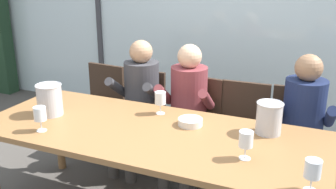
% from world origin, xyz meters
% --- Properties ---
extents(ground, '(14.00, 14.00, 0.00)m').
position_xyz_m(ground, '(0.00, 1.00, 0.00)').
color(ground, '#4C4742').
extents(window_glass_panel, '(7.61, 0.03, 2.60)m').
position_xyz_m(window_glass_panel, '(0.00, 2.10, 1.30)').
color(window_glass_panel, silver).
rests_on(window_glass_panel, ground).
extents(window_mullion_left, '(0.06, 0.06, 2.60)m').
position_xyz_m(window_mullion_left, '(-1.71, 2.08, 1.30)').
color(window_mullion_left, '#38383D').
rests_on(window_mullion_left, ground).
extents(hillside_vineyard, '(13.61, 2.40, 1.42)m').
position_xyz_m(hillside_vineyard, '(0.00, 5.53, 0.71)').
color(hillside_vineyard, '#386633').
rests_on(hillside_vineyard, ground).
extents(dining_table, '(2.41, 0.96, 0.74)m').
position_xyz_m(dining_table, '(0.00, 0.00, 0.67)').
color(dining_table, olive).
rests_on(dining_table, ground).
extents(chair_near_curtain, '(0.48, 0.48, 0.86)m').
position_xyz_m(chair_near_curtain, '(-0.98, 0.91, 0.50)').
color(chair_near_curtain, '#332319').
rests_on(chair_near_curtain, ground).
extents(chair_left_of_center, '(0.44, 0.44, 0.86)m').
position_xyz_m(chair_left_of_center, '(-0.51, 0.87, 0.50)').
color(chair_left_of_center, '#332319').
rests_on(chair_left_of_center, ground).
extents(chair_center, '(0.49, 0.49, 0.86)m').
position_xyz_m(chair_center, '(0.04, 0.88, 0.50)').
color(chair_center, '#332319').
rests_on(chair_center, ground).
extents(chair_right_of_center, '(0.46, 0.46, 0.86)m').
position_xyz_m(chair_right_of_center, '(0.47, 0.87, 0.50)').
color(chair_right_of_center, '#332319').
rests_on(chair_right_of_center, ground).
extents(chair_near_window_right, '(0.49, 0.49, 0.86)m').
position_xyz_m(chair_near_window_right, '(0.91, 0.92, 0.50)').
color(chair_near_window_right, '#332319').
rests_on(chair_near_window_right, ground).
extents(person_charcoal_jacket, '(0.47, 0.62, 1.18)m').
position_xyz_m(person_charcoal_jacket, '(-0.47, 0.76, 0.67)').
color(person_charcoal_jacket, '#38383D').
rests_on(person_charcoal_jacket, ground).
extents(person_maroon_top, '(0.48, 0.63, 1.18)m').
position_xyz_m(person_maroon_top, '(-0.00, 0.76, 0.67)').
color(person_maroon_top, brown).
rests_on(person_maroon_top, ground).
extents(person_navy_polo, '(0.48, 0.62, 1.18)m').
position_xyz_m(person_navy_polo, '(0.96, 0.76, 0.67)').
color(person_navy_polo, '#192347').
rests_on(person_navy_polo, ground).
extents(ice_bucket_primary, '(0.19, 0.19, 0.24)m').
position_xyz_m(ice_bucket_primary, '(-0.81, -0.03, 0.86)').
color(ice_bucket_primary, '#B7B7BC').
rests_on(ice_bucket_primary, dining_table).
extents(ice_bucket_secondary, '(0.18, 0.18, 0.22)m').
position_xyz_m(ice_bucket_secondary, '(0.77, 0.28, 0.85)').
color(ice_bucket_secondary, '#B7B7BC').
rests_on(ice_bucket_secondary, dining_table).
extents(tasting_bowl, '(0.17, 0.17, 0.05)m').
position_xyz_m(tasting_bowl, '(0.24, 0.20, 0.76)').
color(tasting_bowl, silver).
rests_on(tasting_bowl, dining_table).
extents(wine_glass_by_left_taster, '(0.08, 0.08, 0.17)m').
position_xyz_m(wine_glass_by_left_taster, '(1.08, -0.35, 0.86)').
color(wine_glass_by_left_taster, silver).
rests_on(wine_glass_by_left_taster, dining_table).
extents(wine_glass_near_bucket, '(0.08, 0.08, 0.17)m').
position_xyz_m(wine_glass_near_bucket, '(0.71, -0.14, 0.86)').
color(wine_glass_near_bucket, silver).
rests_on(wine_glass_near_bucket, dining_table).
extents(wine_glass_center_pour, '(0.08, 0.08, 0.17)m').
position_xyz_m(wine_glass_center_pour, '(-0.05, 0.32, 0.86)').
color(wine_glass_center_pour, silver).
rests_on(wine_glass_center_pour, dining_table).
extents(wine_glass_spare_empty, '(0.08, 0.08, 0.17)m').
position_xyz_m(wine_glass_spare_empty, '(-0.67, -0.30, 0.86)').
color(wine_glass_spare_empty, silver).
rests_on(wine_glass_spare_empty, dining_table).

